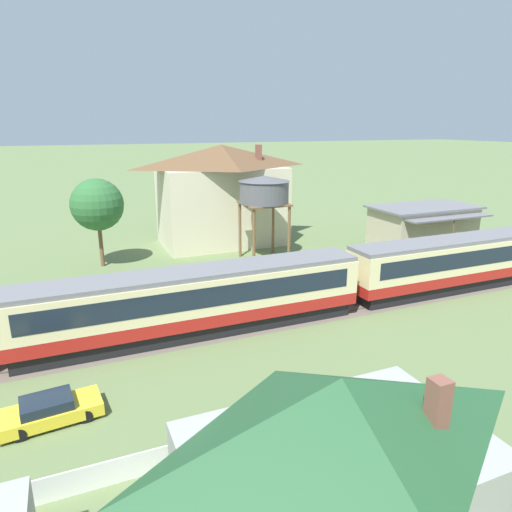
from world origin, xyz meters
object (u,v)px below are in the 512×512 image
Objects in this scene: station_house_brown_roof at (222,194)px; water_tower at (264,191)px; parked_car_yellow at (50,410)px; passenger_train at (199,298)px; cottage_dark_green_roof_2 at (337,457)px; yard_tree_0 at (97,205)px; station_building at (422,228)px.

water_tower is (1.69, -7.56, 1.20)m from station_house_brown_roof.
parked_car_yellow is at bearing -133.92° from water_tower.
station_house_brown_roof is at bearing 67.67° from passenger_train.
cottage_dark_green_roof_2 reaches higher than passenger_train.
parked_car_yellow is 24.57m from yard_tree_0.
water_tower is 0.82× the size of cottage_dark_green_roof_2.
station_building is at bearing -29.53° from station_house_brown_roof.
yard_tree_0 reaches higher than station_building.
water_tower is 28.22m from parked_car_yellow.
water_tower reaches higher than cottage_dark_green_roof_2.
passenger_train is 15.29× the size of parked_car_yellow.
station_house_brown_roof is 1.72× the size of yard_tree_0.
cottage_dark_green_roof_2 is at bearing -109.56° from water_tower.
station_building is 38.37m from cottage_dark_green_roof_2.
station_building is at bearing -10.06° from water_tower.
yard_tree_0 is at bearing 104.47° from passenger_train.
station_building is 1.10× the size of cottage_dark_green_roof_2.
water_tower is 15.40m from yard_tree_0.
passenger_train is 6.17× the size of station_building.
parked_car_yellow is at bearing 130.76° from cottage_dark_green_roof_2.
parked_car_yellow is (-19.10, -19.84, -6.16)m from water_tower.
passenger_train is 10.84m from parked_car_yellow.
water_tower is 1.00× the size of yard_tree_0.
station_building is 2.48× the size of parked_car_yellow.
passenger_train is 8.34× the size of water_tower.
station_building is at bearing -12.06° from yard_tree_0.
water_tower is (-16.96, 3.01, 4.38)m from station_building.
station_house_brown_roof reaches higher than yard_tree_0.
parked_car_yellow is (-8.71, -6.21, -1.77)m from passenger_train.
yard_tree_0 is (-4.50, 17.42, 3.46)m from passenger_train.
passenger_train is at bearing 29.44° from parked_car_yellow.
yard_tree_0 is (-13.20, -3.76, 0.26)m from station_house_brown_roof.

